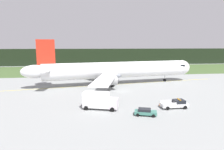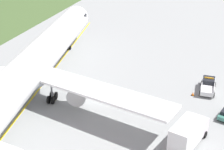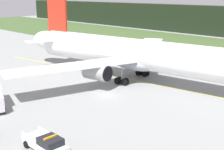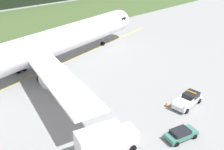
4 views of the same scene
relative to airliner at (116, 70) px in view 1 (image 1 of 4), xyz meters
The scene contains 9 objects.
ground 10.93m from the airliner, 89.89° to the right, with size 320.00×320.00×0.00m, color gray.
grass_verge 40.00m from the airliner, 89.97° to the left, with size 320.00×42.56×0.04m, color #40592D.
distant_tree_line 67.37m from the airliner, 89.98° to the left, with size 288.00×6.20×10.84m, color black.
taxiway_centerline_main 4.90m from the airliner, ahead, with size 77.83×0.30×0.01m, color yellow.
airliner is the anchor object (origin of this frame).
ops_pickup_truck 28.23m from the airliner, 71.48° to the right, with size 5.69×2.39×1.94m.
catering_truck 26.25m from the airliner, 106.10° to the right, with size 7.63×4.46×3.77m.
staff_car 30.13m from the airliner, 87.60° to the right, with size 4.52×3.01×1.30m.
apron_cone 25.58m from the airliner, 75.57° to the right, with size 0.52×0.52×0.65m.
Camera 1 is at (-9.66, -54.17, 13.30)m, focal length 30.88 mm.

